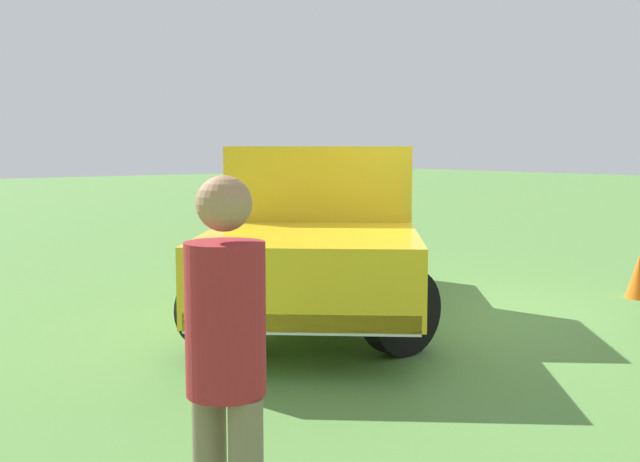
% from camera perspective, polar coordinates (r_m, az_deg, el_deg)
% --- Properties ---
extents(ground_plane, '(80.00, 80.00, 0.00)m').
position_cam_1_polar(ground_plane, '(8.41, 7.87, -6.11)').
color(ground_plane, '#54843D').
extents(pickup_truck, '(4.71, 5.03, 1.80)m').
position_cam_1_polar(pickup_truck, '(8.31, 0.05, 0.31)').
color(pickup_truck, black).
rests_on(pickup_truck, ground_plane).
extents(person_bystander, '(0.40, 0.40, 1.69)m').
position_cam_1_polar(person_bystander, '(3.10, -7.02, -9.57)').
color(person_bystander, '#7A6B51').
rests_on(person_bystander, ground_plane).
extents(traffic_cone, '(0.32, 0.32, 0.55)m').
position_cam_1_polar(traffic_cone, '(9.88, 22.72, -3.07)').
color(traffic_cone, orange).
rests_on(traffic_cone, ground_plane).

